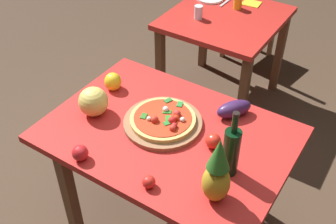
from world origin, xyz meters
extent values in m
plane|color=#4C3828|center=(0.00, 0.00, 0.00)|extent=(10.00, 10.00, 0.00)
cube|color=brown|center=(-0.39, -0.39, 0.36)|extent=(0.06, 0.06, 0.73)
cube|color=brown|center=(-0.39, 0.39, 0.36)|extent=(0.06, 0.06, 0.73)
cube|color=brown|center=(0.39, 0.39, 0.36)|extent=(0.06, 0.06, 0.73)
cube|color=red|center=(0.00, 0.00, 0.75)|extent=(1.24, 0.88, 0.04)
cube|color=brown|center=(-0.70, 0.97, 0.36)|extent=(0.06, 0.06, 0.73)
cube|color=brown|center=(0.02, 0.97, 0.36)|extent=(0.06, 0.06, 0.73)
cube|color=brown|center=(-0.70, 1.69, 0.36)|extent=(0.06, 0.06, 0.73)
cube|color=brown|center=(0.02, 1.69, 0.36)|extent=(0.06, 0.06, 0.73)
cube|color=red|center=(-0.34, 1.33, 0.75)|extent=(0.82, 0.88, 0.04)
cube|color=#916242|center=(-0.22, 2.20, 0.21)|extent=(0.04, 0.04, 0.41)
cube|color=#916242|center=(-0.55, 2.26, 0.21)|extent=(0.04, 0.04, 0.41)
cube|color=#916242|center=(-0.28, 1.88, 0.21)|extent=(0.04, 0.04, 0.41)
cube|color=#916242|center=(-0.60, 1.93, 0.21)|extent=(0.04, 0.04, 0.41)
cube|color=#916242|center=(-0.41, 2.07, 0.43)|extent=(0.46, 0.46, 0.04)
cube|color=#926947|center=(-0.44, 1.89, 0.65)|extent=(0.40, 0.11, 0.40)
cylinder|color=#916242|center=(-0.05, 0.03, 0.78)|extent=(0.41, 0.41, 0.02)
cylinder|color=#E2B760|center=(-0.05, 0.03, 0.80)|extent=(0.34, 0.34, 0.02)
cylinder|color=red|center=(-0.05, 0.03, 0.81)|extent=(0.30, 0.30, 0.00)
sphere|color=red|center=(-0.07, -0.02, 0.83)|extent=(0.04, 0.04, 0.04)
sphere|color=red|center=(0.01, 0.06, 0.83)|extent=(0.03, 0.03, 0.03)
sphere|color=red|center=(0.04, 0.00, 0.82)|extent=(0.03, 0.03, 0.03)
sphere|color=red|center=(0.00, 0.09, 0.83)|extent=(0.04, 0.04, 0.04)
sphere|color=red|center=(0.01, 0.03, 0.83)|extent=(0.04, 0.04, 0.04)
sphere|color=red|center=(0.04, -0.02, 0.83)|extent=(0.04, 0.04, 0.04)
cube|color=#2B8527|center=(-0.02, 0.04, 0.82)|extent=(0.05, 0.05, 0.00)
cube|color=#2E712E|center=(-0.10, 0.16, 0.82)|extent=(0.04, 0.05, 0.00)
cube|color=#278029|center=(-0.06, 0.08, 0.82)|extent=(0.05, 0.05, 0.00)
cube|color=#287D2D|center=(-0.01, 0.01, 0.82)|extent=(0.05, 0.05, 0.00)
cube|color=#2D7225|center=(-0.14, -0.02, 0.82)|extent=(0.04, 0.05, 0.00)
cube|color=#298137|center=(-0.03, 0.17, 0.82)|extent=(0.04, 0.05, 0.00)
sphere|color=white|center=(-0.08, -0.01, 0.83)|extent=(0.03, 0.03, 0.03)
sphere|color=white|center=(0.05, 0.06, 0.82)|extent=(0.03, 0.03, 0.03)
sphere|color=white|center=(-0.07, 0.08, 0.83)|extent=(0.03, 0.03, 0.03)
sphere|color=white|center=(-0.10, -0.02, 0.82)|extent=(0.02, 0.02, 0.02)
cylinder|color=black|center=(0.38, -0.07, 0.89)|extent=(0.08, 0.08, 0.25)
cylinder|color=black|center=(0.38, -0.07, 1.06)|extent=(0.03, 0.03, 0.09)
cylinder|color=black|center=(0.38, -0.07, 1.11)|extent=(0.03, 0.03, 0.02)
ellipsoid|color=gold|center=(0.40, -0.24, 0.86)|extent=(0.12, 0.12, 0.19)
cone|color=#2C6923|center=(0.40, -0.24, 1.03)|extent=(0.10, 0.10, 0.15)
sphere|color=#E2CA60|center=(-0.41, -0.09, 0.85)|extent=(0.16, 0.16, 0.16)
ellipsoid|color=yellow|center=(-0.47, 0.14, 0.82)|extent=(0.10, 0.10, 0.11)
ellipsoid|color=#3B204F|center=(0.22, 0.30, 0.81)|extent=(0.19, 0.22, 0.09)
sphere|color=red|center=(0.24, 0.03, 0.80)|extent=(0.08, 0.08, 0.08)
sphere|color=red|center=(-0.25, -0.38, 0.81)|extent=(0.08, 0.08, 0.08)
sphere|color=red|center=(0.12, -0.35, 0.80)|extent=(0.06, 0.06, 0.06)
cylinder|color=orange|center=(-0.32, 1.49, 0.82)|extent=(0.07, 0.07, 0.11)
cylinder|color=silver|center=(-0.49, 1.18, 0.82)|extent=(0.06, 0.06, 0.10)
cube|color=silver|center=(-0.44, 1.53, 0.77)|extent=(0.02, 0.18, 0.01)
cube|color=yellow|center=(-0.26, 1.62, 0.77)|extent=(0.15, 0.13, 0.01)
camera|label=1|loc=(0.85, -1.31, 2.20)|focal=44.07mm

